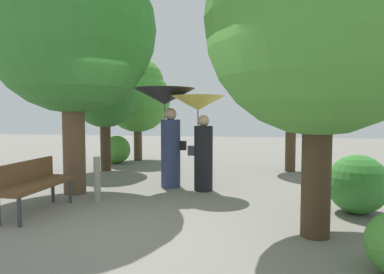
% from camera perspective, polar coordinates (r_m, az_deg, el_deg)
% --- Properties ---
extents(ground_plane, '(40.00, 40.00, 0.00)m').
position_cam_1_polar(ground_plane, '(4.95, -7.27, -14.93)').
color(ground_plane, slate).
extents(person_left, '(1.33, 1.33, 2.15)m').
position_cam_1_polar(person_left, '(7.46, -4.25, 3.89)').
color(person_left, navy).
rests_on(person_left, ground).
extents(person_right, '(1.11, 1.11, 1.97)m').
position_cam_1_polar(person_right, '(7.08, 1.33, 2.39)').
color(person_right, black).
rests_on(person_right, ground).
extents(park_bench, '(0.50, 1.50, 0.83)m').
position_cam_1_polar(park_bench, '(6.11, -24.95, -6.73)').
color(park_bench, '#38383D').
rests_on(park_bench, ground).
extents(tree_near_left, '(2.24, 2.24, 3.57)m').
position_cam_1_polar(tree_near_left, '(11.96, -9.07, 7.06)').
color(tree_near_left, brown).
rests_on(tree_near_left, ground).
extents(tree_near_right, '(1.89, 1.89, 3.44)m').
position_cam_1_polar(tree_near_right, '(9.93, 16.23, 7.69)').
color(tree_near_right, '#4C3823').
rests_on(tree_near_right, ground).
extents(tree_mid_left, '(1.89, 1.89, 3.50)m').
position_cam_1_polar(tree_mid_left, '(10.00, -14.34, 7.96)').
color(tree_mid_left, '#42301E').
rests_on(tree_mid_left, ground).
extents(tree_mid_right, '(2.93, 2.93, 4.68)m').
position_cam_1_polar(tree_mid_right, '(4.87, 20.57, 20.52)').
color(tree_mid_right, '#42301E').
rests_on(tree_mid_right, ground).
extents(tree_far_back, '(3.31, 3.31, 5.46)m').
position_cam_1_polar(tree_far_back, '(7.49, -19.47, 18.68)').
color(tree_far_back, brown).
rests_on(tree_far_back, ground).
extents(bush_path_right, '(0.95, 0.95, 0.95)m').
position_cam_1_polar(bush_path_right, '(6.13, 25.82, -7.07)').
color(bush_path_right, '#387F33').
rests_on(bush_path_right, ground).
extents(bush_behind_bench, '(0.90, 0.90, 0.90)m').
position_cam_1_polar(bush_behind_bench, '(11.40, -12.45, -2.04)').
color(bush_behind_bench, '#4C9338').
rests_on(bush_behind_bench, ground).
extents(path_marker_post, '(0.12, 0.12, 0.82)m').
position_cam_1_polar(path_marker_post, '(6.49, -15.50, -6.81)').
color(path_marker_post, gray).
rests_on(path_marker_post, ground).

